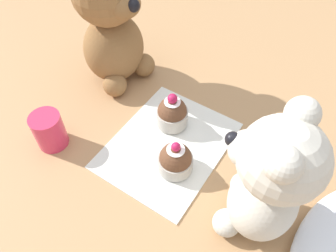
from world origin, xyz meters
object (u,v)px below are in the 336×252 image
object	(u,v)px
cupcake_near_cream_bear	(175,160)
cupcake_near_tan_bear	(172,113)
teddy_bear_cream	(269,181)
juice_glass	(49,130)
teddy_bear_tan	(111,23)

from	to	relation	value
cupcake_near_cream_bear	cupcake_near_tan_bear	distance (m)	0.10
cupcake_near_tan_bear	teddy_bear_cream	bearing A→B (deg)	66.02
cupcake_near_tan_bear	juice_glass	xyz separation A→B (m)	(0.15, -0.16, 0.00)
teddy_bear_cream	teddy_bear_tan	world-z (taller)	teddy_bear_tan
teddy_bear_tan	juice_glass	bearing A→B (deg)	-167.53
teddy_bear_tan	cupcake_near_tan_bear	size ratio (longest dim) A/B	3.61
juice_glass	cupcake_near_cream_bear	bearing A→B (deg)	108.69
cupcake_near_cream_bear	cupcake_near_tan_bear	size ratio (longest dim) A/B	0.92
teddy_bear_tan	cupcake_near_cream_bear	bearing A→B (deg)	-111.48
teddy_bear_tan	cupcake_near_cream_bear	distance (m)	0.29
teddy_bear_cream	juice_glass	xyz separation A→B (m)	(0.06, -0.36, -0.08)
teddy_bear_cream	cupcake_near_tan_bear	xyz separation A→B (m)	(-0.09, -0.21, -0.08)
teddy_bear_cream	cupcake_near_cream_bear	world-z (taller)	teddy_bear_cream
cupcake_near_cream_bear	juice_glass	size ratio (longest dim) A/B	0.99
teddy_bear_tan	cupcake_near_cream_bear	size ratio (longest dim) A/B	3.93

